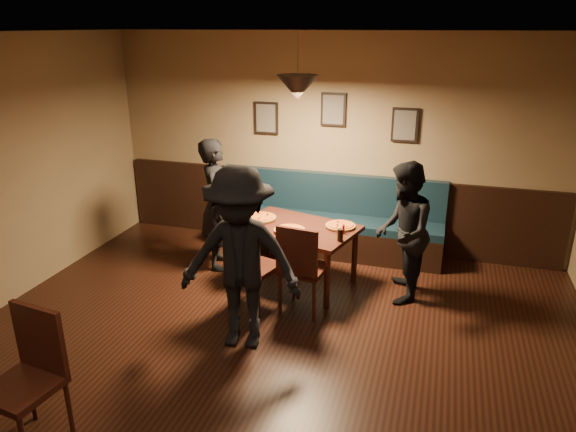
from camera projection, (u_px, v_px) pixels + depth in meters
The scene contains 24 objects.
floor at pixel (235, 408), 4.17m from camera, with size 7.00×7.00×0.00m, color black.
ceiling at pixel (219, 35), 3.21m from camera, with size 7.00×7.00×0.00m, color silver.
wall_back at pixel (333, 144), 6.84m from camera, with size 6.00×6.00×0.00m, color #8C704F.
wainscot at pixel (330, 210), 7.12m from camera, with size 5.88×0.06×1.00m, color black.
booth_bench at pixel (326, 216), 6.87m from camera, with size 3.00×0.60×1.00m, color #0F232D, non-canonical shape.
picture_left at pixel (266, 118), 6.95m from camera, with size 0.32×0.04×0.42m, color black.
picture_center at pixel (333, 109), 6.66m from camera, with size 0.32×0.04×0.42m, color black.
picture_right at pixel (405, 125), 6.46m from camera, with size 0.32×0.04×0.42m, color black.
pendant_lamp at pixel (298, 87), 5.45m from camera, with size 0.44×0.44×0.25m, color black.
dining_table at pixel (297, 254), 6.10m from camera, with size 1.31×0.84×0.70m, color black.
chair_near_left at pixel (254, 265), 5.47m from camera, with size 0.45×0.45×1.01m, color black, non-canonical shape.
chair_near_right at pixel (304, 267), 5.46m from camera, with size 0.44×0.44×0.99m, color black, non-canonical shape.
diner_left at pixel (217, 204), 6.38m from camera, with size 0.59×0.39×1.62m, color black.
diner_right at pixel (403, 233), 5.61m from camera, with size 0.75×0.58×1.54m, color black.
diner_front at pixel (240, 260), 4.74m from camera, with size 1.12×0.64×1.73m, color black.
pizza_a at pixel (261, 218), 6.18m from camera, with size 0.36×0.36×0.04m, color orange.
pizza_b at pixel (289, 230), 5.81m from camera, with size 0.35×0.35×0.04m, color gold.
pizza_c at pixel (340, 226), 5.94m from camera, with size 0.34×0.34×0.04m, color #C96125.
soda_glass at pixel (340, 235), 5.55m from camera, with size 0.06×0.06×0.13m, color black.
tabasco_bottle at pixel (343, 229), 5.74m from camera, with size 0.03×0.03×0.12m, color #AA0508.
napkin_a at pixel (256, 214), 6.34m from camera, with size 0.15×0.15×0.01m, color #1D6D27.
napkin_b at pixel (242, 230), 5.87m from camera, with size 0.15×0.15×0.01m, color #1D6E2C.
cutlery_set at pixel (286, 239), 5.62m from camera, with size 0.02×0.17×0.00m, color white.
cafe_chair_far at pixel (21, 385), 3.64m from camera, with size 0.45×0.45×1.02m, color black, non-canonical shape.
Camera 1 is at (1.38, -3.13, 2.86)m, focal length 32.81 mm.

